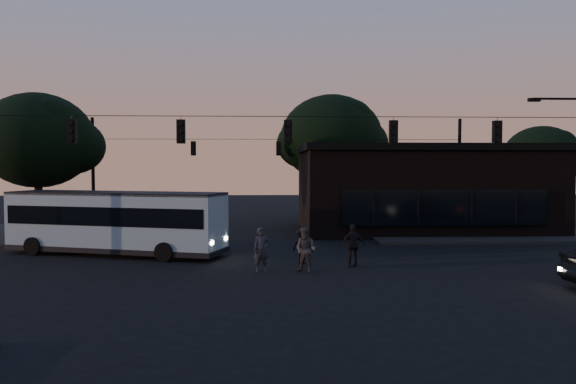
{
  "coord_description": "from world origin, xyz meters",
  "views": [
    {
      "loc": [
        -1.0,
        -19.78,
        4.1
      ],
      "look_at": [
        0.0,
        4.0,
        3.0
      ],
      "focal_mm": 35.0,
      "sensor_mm": 36.0,
      "label": 1
    }
  ],
  "objects_px": {
    "pedestrian_a": "(261,250)",
    "pedestrian_d": "(302,246)",
    "bus": "(115,220)",
    "pedestrian_b": "(306,250)",
    "pedestrian_c": "(353,245)",
    "building": "(419,188)"
  },
  "relations": [
    {
      "from": "pedestrian_a",
      "to": "bus",
      "type": "bearing_deg",
      "value": 134.29
    },
    {
      "from": "pedestrian_d",
      "to": "pedestrian_b",
      "type": "bearing_deg",
      "value": 127.5
    },
    {
      "from": "bus",
      "to": "pedestrian_c",
      "type": "xyz_separation_m",
      "value": [
        10.5,
        -3.54,
        -0.77
      ]
    },
    {
      "from": "bus",
      "to": "pedestrian_b",
      "type": "xyz_separation_m",
      "value": [
        8.48,
        -4.68,
        -0.76
      ]
    },
    {
      "from": "bus",
      "to": "pedestrian_d",
      "type": "bearing_deg",
      "value": -0.18
    },
    {
      "from": "bus",
      "to": "pedestrian_b",
      "type": "height_order",
      "value": "bus"
    },
    {
      "from": "pedestrian_a",
      "to": "building",
      "type": "bearing_deg",
      "value": 41.85
    },
    {
      "from": "pedestrian_b",
      "to": "pedestrian_c",
      "type": "relative_size",
      "value": 1.01
    },
    {
      "from": "bus",
      "to": "pedestrian_c",
      "type": "distance_m",
      "value": 11.11
    },
    {
      "from": "pedestrian_a",
      "to": "pedestrian_c",
      "type": "height_order",
      "value": "pedestrian_c"
    },
    {
      "from": "building",
      "to": "bus",
      "type": "bearing_deg",
      "value": -150.29
    },
    {
      "from": "pedestrian_a",
      "to": "pedestrian_d",
      "type": "height_order",
      "value": "pedestrian_a"
    },
    {
      "from": "pedestrian_b",
      "to": "pedestrian_c",
      "type": "height_order",
      "value": "pedestrian_b"
    },
    {
      "from": "pedestrian_c",
      "to": "bus",
      "type": "bearing_deg",
      "value": -22.22
    },
    {
      "from": "pedestrian_d",
      "to": "pedestrian_c",
      "type": "bearing_deg",
      "value": -164.67
    },
    {
      "from": "building",
      "to": "bus",
      "type": "distance_m",
      "value": 19.48
    },
    {
      "from": "bus",
      "to": "pedestrian_a",
      "type": "bearing_deg",
      "value": -15.65
    },
    {
      "from": "building",
      "to": "pedestrian_d",
      "type": "distance_m",
      "value": 15.08
    },
    {
      "from": "bus",
      "to": "pedestrian_a",
      "type": "relative_size",
      "value": 6.18
    },
    {
      "from": "building",
      "to": "pedestrian_c",
      "type": "bearing_deg",
      "value": -115.86
    },
    {
      "from": "pedestrian_b",
      "to": "building",
      "type": "bearing_deg",
      "value": 89.72
    },
    {
      "from": "pedestrian_c",
      "to": "building",
      "type": "bearing_deg",
      "value": -119.44
    }
  ]
}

